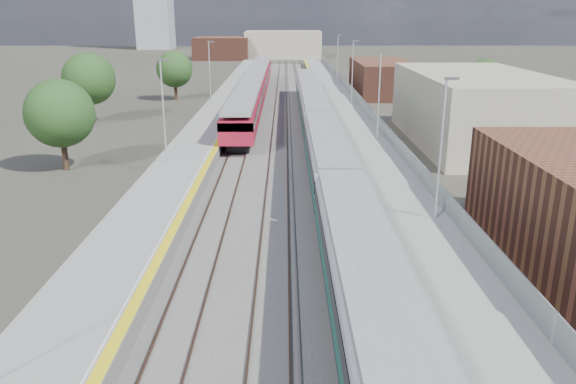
{
  "coord_description": "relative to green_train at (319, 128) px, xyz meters",
  "views": [
    {
      "loc": [
        -1.42,
        -6.2,
        11.5
      ],
      "look_at": [
        -1.29,
        22.97,
        2.2
      ],
      "focal_mm": 35.0,
      "sensor_mm": 36.0,
      "label": 1
    }
  ],
  "objects": [
    {
      "name": "red_train",
      "position": [
        -7.0,
        27.59,
        0.11
      ],
      "size": [
        2.97,
        60.21,
        3.75
      ],
      "color": "black",
      "rests_on": "ground"
    },
    {
      "name": "ballast_bed",
      "position": [
        -3.75,
        11.17,
        -2.07
      ],
      "size": [
        10.5,
        155.0,
        0.06
      ],
      "primitive_type": "cube",
      "color": "#565451",
      "rests_on": "ground"
    },
    {
      "name": "green_train",
      "position": [
        0.0,
        0.0,
        0.0
      ],
      "size": [
        2.71,
        75.66,
        2.99
      ],
      "color": "black",
      "rests_on": "ground"
    },
    {
      "name": "ground",
      "position": [
        -1.5,
        8.67,
        -2.1
      ],
      "size": [
        320.0,
        320.0,
        0.0
      ],
      "primitive_type": "plane",
      "color": "#47443A",
      "rests_on": "ground"
    },
    {
      "name": "tree_d",
      "position": [
        21.23,
        21.51,
        1.87
      ],
      "size": [
        4.67,
        4.67,
        6.33
      ],
      "color": "#382619",
      "rests_on": "ground"
    },
    {
      "name": "tracks",
      "position": [
        -3.15,
        12.85,
        -2.0
      ],
      "size": [
        8.96,
        160.0,
        0.17
      ],
      "color": "#4C3323",
      "rests_on": "ground"
    },
    {
      "name": "tree_a",
      "position": [
        -19.8,
        -5.75,
        2.26
      ],
      "size": [
        5.12,
        5.12,
        6.93
      ],
      "color": "#382619",
      "rests_on": "ground"
    },
    {
      "name": "buildings",
      "position": [
        -19.62,
        97.27,
        8.6
      ],
      "size": [
        72.0,
        185.5,
        40.0
      ],
      "color": "brown",
      "rests_on": "ground"
    },
    {
      "name": "platform_right",
      "position": [
        3.78,
        11.17,
        -1.57
      ],
      "size": [
        4.7,
        155.0,
        8.52
      ],
      "color": "slate",
      "rests_on": "ground"
    },
    {
      "name": "platform_left",
      "position": [
        -10.55,
        11.16,
        -1.59
      ],
      "size": [
        4.3,
        155.0,
        8.52
      ],
      "color": "slate",
      "rests_on": "ground"
    },
    {
      "name": "tree_b",
      "position": [
        -24.07,
        13.68,
        2.68
      ],
      "size": [
        5.61,
        5.61,
        7.6
      ],
      "color": "#382619",
      "rests_on": "ground"
    },
    {
      "name": "tree_c",
      "position": [
        -18.13,
        30.81,
        2.09
      ],
      "size": [
        4.92,
        4.92,
        6.67
      ],
      "color": "#382619",
      "rests_on": "ground"
    }
  ]
}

